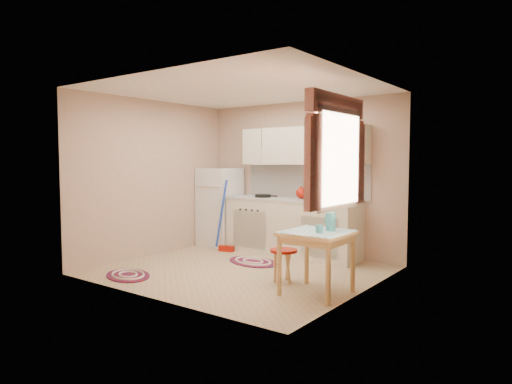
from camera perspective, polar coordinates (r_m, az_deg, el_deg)
room_shell at (r=6.38m, az=0.45°, el=4.50°), size 3.64×3.60×2.52m
fridge at (r=8.23m, az=-4.54°, el=-1.87°), size 0.65×0.60×1.40m
broom at (r=7.68m, az=-3.74°, el=-3.03°), size 0.30×0.18×1.20m
base_cabinets at (r=7.42m, az=4.44°, el=-4.54°), size 2.25×0.60×0.88m
countertop at (r=7.37m, az=4.45°, el=-1.00°), size 2.27×0.62×0.04m
frying_pan at (r=7.62m, az=0.87°, el=-0.48°), size 0.29×0.29×0.05m
red_kettle at (r=7.26m, az=5.67°, el=-0.15°), size 0.21×0.20×0.19m
red_canister at (r=7.17m, az=6.98°, el=-0.35°), size 0.13×0.13×0.16m
table at (r=5.36m, az=7.58°, el=-8.76°), size 0.72×0.72×0.72m
stool at (r=5.83m, az=3.48°, el=-9.18°), size 0.35×0.35×0.42m
coffee_pot at (r=5.32m, az=9.31°, el=-3.37°), size 0.17×0.16×0.28m
mug at (r=5.15m, az=7.94°, el=-4.63°), size 0.10×0.10×0.10m
rug_center at (r=6.96m, az=-0.39°, el=-8.71°), size 1.03×0.83×0.02m
rug_left at (r=6.40m, az=-15.71°, el=-10.00°), size 0.94×0.79×0.02m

